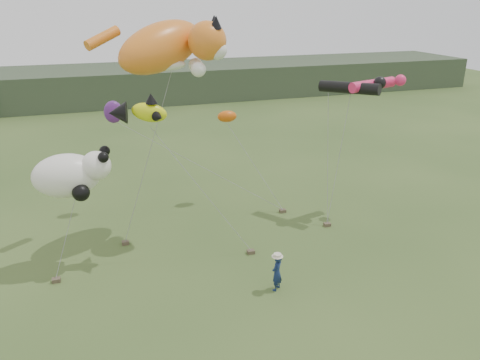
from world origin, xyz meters
The scene contains 9 objects.
ground centered at (0.00, 0.00, 0.00)m, with size 120.00×120.00×0.00m, color #385123.
headland centered at (-3.11, 44.69, 1.92)m, with size 90.00×13.00×4.00m.
festival_attendant centered at (-0.42, -0.05, 0.85)m, with size 0.62×0.41×1.70m, color #14244B.
sandbag_anchors centered at (-1.79, 5.03, 0.09)m, with size 14.75×4.31×0.19m.
cat_kite centered at (-3.31, 7.03, 9.88)m, with size 6.60×4.62×3.35m.
fish_kite centered at (-5.35, 4.90, 7.27)m, with size 2.77×1.81×1.44m.
tube_kites centered at (7.21, 6.29, 7.55)m, with size 4.36×3.15×1.08m.
panda_kite centered at (-8.53, 4.98, 4.59)m, with size 3.54×2.29×2.20m.
misc_kites centered at (-3.65, 10.66, 5.79)m, with size 7.69×1.32×1.59m.
Camera 1 is at (-7.40, -16.25, 12.02)m, focal length 35.00 mm.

